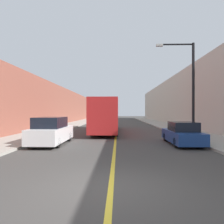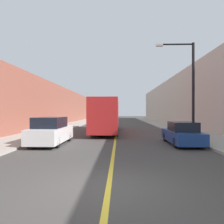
% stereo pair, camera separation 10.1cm
% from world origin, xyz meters
% --- Properties ---
extents(ground_plane, '(200.00, 200.00, 0.00)m').
position_xyz_m(ground_plane, '(0.00, 0.00, 0.00)').
color(ground_plane, '#3F3D3A').
extents(sidewalk_left, '(3.56, 72.00, 0.14)m').
position_xyz_m(sidewalk_left, '(-7.29, 30.00, 0.07)').
color(sidewalk_left, '#9E998E').
rests_on(sidewalk_left, ground).
extents(sidewalk_right, '(3.56, 72.00, 0.14)m').
position_xyz_m(sidewalk_right, '(7.29, 30.00, 0.07)').
color(sidewalk_right, '#9E998E').
rests_on(sidewalk_right, ground).
extents(building_row_left, '(4.00, 72.00, 6.30)m').
position_xyz_m(building_row_left, '(-11.07, 30.00, 3.15)').
color(building_row_left, brown).
rests_on(building_row_left, ground).
extents(building_row_right, '(4.00, 72.00, 7.97)m').
position_xyz_m(building_row_right, '(11.07, 30.00, 3.99)').
color(building_row_right, '#B7B2A3').
rests_on(building_row_right, ground).
extents(road_center_line, '(0.16, 72.00, 0.01)m').
position_xyz_m(road_center_line, '(0.00, 30.00, 0.00)').
color(road_center_line, gold).
rests_on(road_center_line, ground).
extents(bus, '(2.48, 12.48, 3.37)m').
position_xyz_m(bus, '(-1.05, 17.00, 1.81)').
color(bus, '#AD1E1E').
rests_on(bus, ground).
extents(parked_suv_left, '(1.87, 4.91, 1.82)m').
position_xyz_m(parked_suv_left, '(-4.26, 8.21, 0.85)').
color(parked_suv_left, silver).
rests_on(parked_suv_left, ground).
extents(car_right_near, '(1.77, 4.73, 1.51)m').
position_xyz_m(car_right_near, '(4.48, 8.42, 0.68)').
color(car_right_near, navy).
rests_on(car_right_near, ground).
extents(street_lamp_right, '(2.86, 0.24, 7.17)m').
position_xyz_m(street_lamp_right, '(5.54, 10.18, 4.29)').
color(street_lamp_right, black).
rests_on(street_lamp_right, sidewalk_right).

